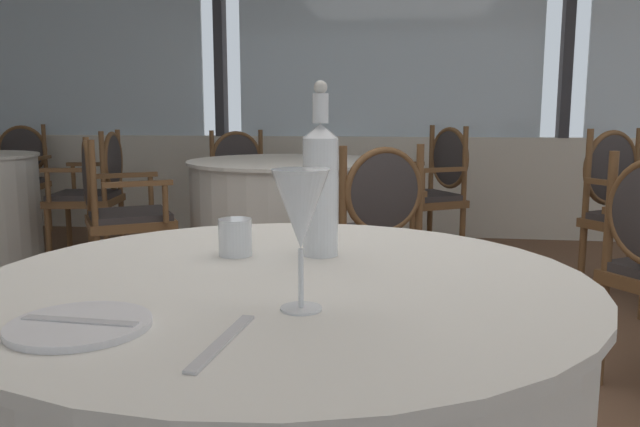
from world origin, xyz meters
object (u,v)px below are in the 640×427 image
side_plate (80,325)px  water_bottle (321,186)px  dining_chair_0_2 (241,180)px  dining_chair_0_3 (114,205)px  dining_chair_0_0 (370,223)px  dining_chair_1_3 (18,171)px  dining_chair_2_2 (628,201)px  dining_chair_1_2 (96,185)px  wine_glass (301,211)px  dining_chair_0_1 (433,184)px  water_tumbler (235,237)px

side_plate → water_bottle: water_bottle is taller
dining_chair_0_2 → dining_chair_0_3: (-0.34, -1.47, 0.01)m
dining_chair_0_0 → dining_chair_0_2: bearing=0.0°
dining_chair_1_3 → dining_chair_2_2: (4.58, -1.34, 0.01)m
dining_chair_1_2 → dining_chair_1_3: size_ratio=0.98×
dining_chair_1_3 → dining_chair_2_2: dining_chair_2_2 is taller
dining_chair_0_3 → dining_chair_2_2: size_ratio=0.95×
wine_glass → dining_chair_0_1: size_ratio=0.22×
water_tumbler → dining_chair_2_2: 2.90m
water_tumbler → wine_glass: bearing=-59.8°
water_tumbler → dining_chair_0_1: size_ratio=0.08×
wine_glass → side_plate: bearing=-156.4°
side_plate → wine_glass: size_ratio=0.91×
dining_chair_0_0 → water_tumbler: bearing=142.4°
water_tumbler → dining_chair_1_2: (-1.89, 2.99, -0.26)m
water_bottle → dining_chair_0_0: bearing=90.2°
dining_chair_0_0 → dining_chair_2_2: 1.57m
water_tumbler → dining_chair_1_2: dining_chair_1_2 is taller
wine_glass → dining_chair_1_3: size_ratio=0.23×
dining_chair_0_1 → dining_chair_0_2: bearing=-44.9°
water_tumbler → dining_chair_0_1: bearing=80.8°
dining_chair_0_3 → dining_chair_1_2: bearing=90.6°
dining_chair_0_0 → water_bottle: bearing=148.3°
wine_glass → dining_chair_0_3: size_ratio=0.23×
side_plate → dining_chair_1_2: dining_chair_1_2 is taller
side_plate → dining_chair_0_2: bearing=102.2°
dining_chair_0_1 → dining_chair_0_3: size_ratio=1.05×
dining_chair_0_2 → wine_glass: bearing=-15.3°
water_tumbler → dining_chair_0_0: dining_chair_0_0 is taller
dining_chair_0_2 → dining_chair_1_2: (-0.93, -0.54, 0.01)m
wine_glass → dining_chair_0_3: wine_glass is taller
dining_chair_0_3 → dining_chair_1_3: dining_chair_1_3 is taller
water_tumbler → dining_chair_0_2: size_ratio=0.08×
dining_chair_0_1 → dining_chair_1_2: 2.41m
dining_chair_0_1 → dining_chair_1_2: size_ratio=1.04×
water_tumbler → dining_chair_0_3: dining_chair_0_3 is taller
dining_chair_0_2 → side_plate: bearing=-19.7°
water_tumbler → dining_chair_0_0: size_ratio=0.09×
dining_chair_1_2 → side_plate: bearing=107.0°
side_plate → dining_chair_2_2: size_ratio=0.20×
dining_chair_0_0 → dining_chair_1_3: 3.80m
dining_chair_0_1 → dining_chair_0_2: (-1.47, 0.34, -0.03)m
dining_chair_2_2 → wine_glass: bearing=-60.4°
dining_chair_2_2 → dining_chair_1_2: bearing=-133.4°
water_bottle → dining_chair_0_3: (-1.47, 2.03, -0.37)m
side_plate → water_tumbler: bearing=79.2°
water_bottle → dining_chair_0_1: size_ratio=0.37×
side_plate → dining_chair_0_0: size_ratio=0.22×
dining_chair_0_1 → dining_chair_0_3: (-1.81, -1.13, -0.02)m
wine_glass → dining_chair_1_2: 3.95m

